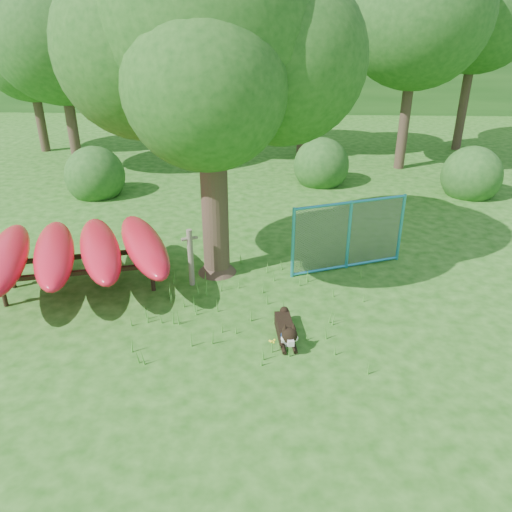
{
  "coord_description": "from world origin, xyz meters",
  "views": [
    {
      "loc": [
        0.56,
        -7.06,
        4.95
      ],
      "look_at": [
        0.2,
        1.2,
        1.0
      ],
      "focal_mm": 35.0,
      "sensor_mm": 36.0,
      "label": 1
    }
  ],
  "objects_px": {
    "oak_tree": "(207,42)",
    "husky_dog": "(286,331)",
    "fence_section": "(349,235)",
    "kayak_rack": "(77,251)"
  },
  "relations": [
    {
      "from": "fence_section",
      "to": "oak_tree",
      "type": "bearing_deg",
      "value": 164.17
    },
    {
      "from": "husky_dog",
      "to": "fence_section",
      "type": "xyz_separation_m",
      "value": [
        1.35,
        2.79,
        0.59
      ]
    },
    {
      "from": "kayak_rack",
      "to": "fence_section",
      "type": "bearing_deg",
      "value": -2.8
    },
    {
      "from": "oak_tree",
      "to": "kayak_rack",
      "type": "relative_size",
      "value": 1.58
    },
    {
      "from": "husky_dog",
      "to": "fence_section",
      "type": "distance_m",
      "value": 3.15
    },
    {
      "from": "fence_section",
      "to": "kayak_rack",
      "type": "bearing_deg",
      "value": 170.75
    },
    {
      "from": "oak_tree",
      "to": "kayak_rack",
      "type": "xyz_separation_m",
      "value": [
        -2.59,
        -0.9,
        -3.73
      ]
    },
    {
      "from": "oak_tree",
      "to": "fence_section",
      "type": "bearing_deg",
      "value": 5.76
    },
    {
      "from": "oak_tree",
      "to": "fence_section",
      "type": "height_order",
      "value": "oak_tree"
    },
    {
      "from": "oak_tree",
      "to": "husky_dog",
      "type": "height_order",
      "value": "oak_tree"
    }
  ]
}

